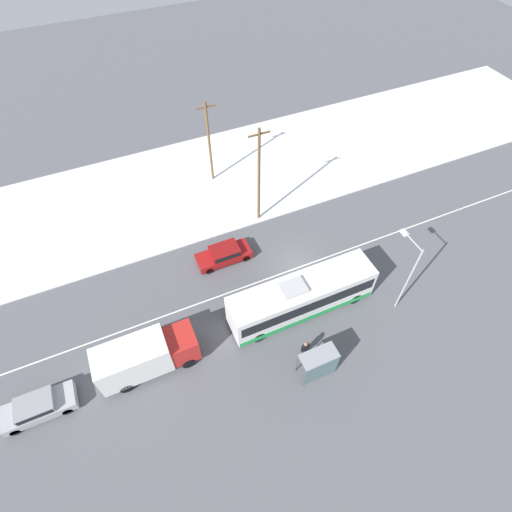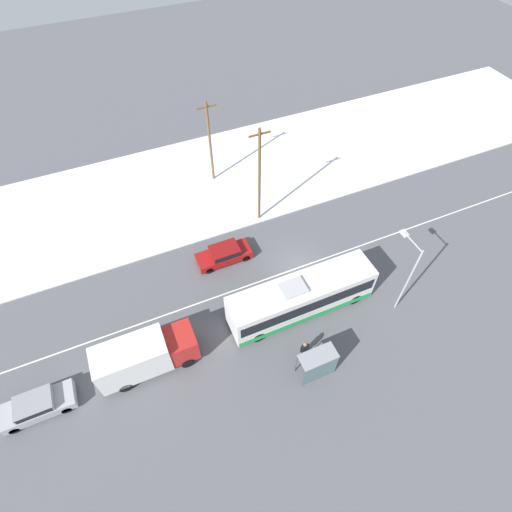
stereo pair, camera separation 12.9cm
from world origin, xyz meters
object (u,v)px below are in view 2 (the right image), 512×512
at_px(box_truck, 144,355).
at_px(bus_shelter, 319,364).
at_px(utility_pole_roadside, 259,176).
at_px(utility_pole_snowlot, 210,142).
at_px(parked_car_near_truck, 37,405).
at_px(streetlamp, 408,269).
at_px(sedan_car, 224,254).
at_px(pedestrian_at_stop, 304,348).
at_px(city_bus, 301,297).

relative_size(box_truck, bus_shelter, 2.63).
bearing_deg(utility_pole_roadside, utility_pole_snowlot, 105.83).
xyz_separation_m(parked_car_near_truck, streetlamp, (25.48, -2.22, 3.47)).
xyz_separation_m(sedan_car, utility_pole_roadside, (4.59, 3.27, 4.11)).
bearing_deg(utility_pole_snowlot, streetlamp, -68.21).
xyz_separation_m(parked_car_near_truck, utility_pole_snowlot, (17.80, 17.00, 3.60)).
bearing_deg(pedestrian_at_stop, utility_pole_snowlot, 88.22).
bearing_deg(utility_pole_snowlot, parked_car_near_truck, -136.32).
distance_m(city_bus, utility_pole_roadside, 10.63).
xyz_separation_m(box_truck, utility_pole_roadside, (12.68, 10.04, 3.18)).
relative_size(city_bus, sedan_car, 2.44).
xyz_separation_m(box_truck, utility_pole_snowlot, (10.74, 16.88, 2.67)).
bearing_deg(sedan_car, streetlamp, 138.61).
distance_m(box_truck, streetlamp, 18.74).
bearing_deg(box_truck, city_bus, -0.16).
bearing_deg(streetlamp, box_truck, 172.76).
relative_size(sedan_car, pedestrian_at_stop, 2.52).
xyz_separation_m(utility_pole_roadside, utility_pole_snowlot, (-1.94, 6.84, -0.52)).
distance_m(streetlamp, utility_pole_roadside, 13.66).
xyz_separation_m(bus_shelter, streetlamp, (8.16, 2.79, 2.57)).
xyz_separation_m(parked_car_near_truck, utility_pole_roadside, (19.74, 10.16, 4.12)).
distance_m(city_bus, streetlamp, 7.64).
bearing_deg(city_bus, utility_pole_snowlot, 92.97).
height_order(pedestrian_at_stop, utility_pole_roadside, utility_pole_roadside).
bearing_deg(utility_pole_roadside, streetlamp, -65.12).
relative_size(sedan_car, parked_car_near_truck, 1.02).
bearing_deg(pedestrian_at_stop, box_truck, 160.88).
bearing_deg(streetlamp, sedan_car, 138.61).
bearing_deg(box_truck, sedan_car, 39.89).
bearing_deg(utility_pole_snowlot, box_truck, -122.48).
height_order(pedestrian_at_stop, streetlamp, streetlamp).
height_order(pedestrian_at_stop, utility_pole_snowlot, utility_pole_snowlot).
relative_size(box_truck, parked_car_near_truck, 1.50).
bearing_deg(bus_shelter, pedestrian_at_stop, 95.27).
relative_size(sedan_car, utility_pole_roadside, 0.48).
bearing_deg(sedan_car, city_bus, 117.44).
distance_m(city_bus, pedestrian_at_stop, 3.83).
distance_m(sedan_car, pedestrian_at_stop, 10.47).
relative_size(box_truck, sedan_car, 1.46).
bearing_deg(city_bus, sedan_car, 117.44).
distance_m(box_truck, sedan_car, 10.59).
height_order(city_bus, utility_pole_roadside, utility_pole_roadside).
height_order(city_bus, bus_shelter, city_bus).
bearing_deg(box_truck, streetlamp, -7.24).
height_order(sedan_car, utility_pole_snowlot, utility_pole_snowlot).
relative_size(parked_car_near_truck, bus_shelter, 1.76).
height_order(pedestrian_at_stop, bus_shelter, bus_shelter).
xyz_separation_m(sedan_car, streetlamp, (10.33, -9.10, 3.47)).
relative_size(parked_car_near_truck, utility_pole_snowlot, 0.53).
distance_m(city_bus, sedan_car, 7.71).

